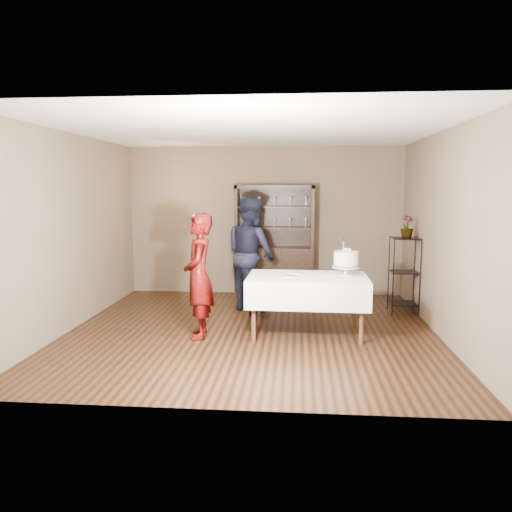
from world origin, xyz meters
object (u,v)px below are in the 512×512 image
object	(u,v)px
china_hutch	(274,260)
potted_plant	(407,227)
cake_table	(307,290)
cake	(346,260)
woman	(199,276)
man	(251,254)
plant_etagere	(404,272)

from	to	relation	value
china_hutch	potted_plant	size ratio (longest dim) A/B	5.71
cake_table	cake	xyz separation A→B (m)	(0.51, 0.12, 0.39)
cake	woman	bearing A→B (deg)	-169.09
potted_plant	cake_table	bearing A→B (deg)	-140.58
china_hutch	cake_table	distance (m)	2.41
woman	cake_table	bearing A→B (deg)	90.94
woman	man	distance (m)	1.62
man	woman	bearing A→B (deg)	121.99
cake_table	potted_plant	distance (m)	2.13
cake	potted_plant	xyz separation A→B (m)	(1.02, 1.14, 0.37)
cake_table	potted_plant	world-z (taller)	potted_plant
cake	china_hutch	bearing A→B (deg)	115.57
china_hutch	man	distance (m)	1.15
woman	man	xyz separation A→B (m)	(0.53, 1.52, 0.10)
potted_plant	woman	bearing A→B (deg)	-152.83
cake_table	potted_plant	size ratio (longest dim) A/B	4.56
cake_table	cake	size ratio (longest dim) A/B	3.16
china_hutch	man	world-z (taller)	china_hutch
cake_table	man	size ratio (longest dim) A/B	0.88
woman	plant_etagere	bearing A→B (deg)	108.63
china_hutch	woman	size ratio (longest dim) A/B	1.23
plant_etagere	woman	distance (m)	3.33
plant_etagere	woman	bearing A→B (deg)	-152.21
plant_etagere	man	size ratio (longest dim) A/B	0.66
woman	man	world-z (taller)	man
china_hutch	man	size ratio (longest dim) A/B	1.10
plant_etagere	cake	bearing A→B (deg)	-130.71
china_hutch	plant_etagere	distance (m)	2.33
man	china_hutch	bearing A→B (deg)	-55.37
cake_table	china_hutch	bearing A→B (deg)	103.27
china_hutch	plant_etagere	size ratio (longest dim) A/B	1.67
cake_table	cake	bearing A→B (deg)	13.15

